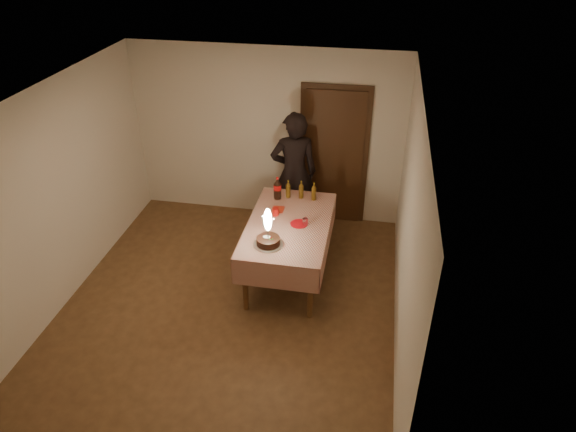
% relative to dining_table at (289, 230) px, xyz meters
% --- Properties ---
extents(ground, '(4.00, 4.50, 0.01)m').
position_rel_dining_table_xyz_m(ground, '(-0.61, -0.69, -0.71)').
color(ground, brown).
rests_on(ground, ground).
extents(room_shell, '(4.04, 4.54, 2.62)m').
position_rel_dining_table_xyz_m(room_shell, '(-0.58, -0.62, 0.95)').
color(room_shell, beige).
rests_on(room_shell, ground).
extents(dining_table, '(1.02, 1.72, 0.81)m').
position_rel_dining_table_xyz_m(dining_table, '(0.00, 0.00, 0.00)').
color(dining_table, brown).
rests_on(dining_table, ground).
extents(birthday_cake, '(0.35, 0.35, 0.48)m').
position_rel_dining_table_xyz_m(birthday_cake, '(-0.15, -0.49, 0.23)').
color(birthday_cake, white).
rests_on(birthday_cake, dining_table).
extents(red_plate, '(0.22, 0.22, 0.01)m').
position_rel_dining_table_xyz_m(red_plate, '(0.13, 0.00, 0.11)').
color(red_plate, red).
rests_on(red_plate, dining_table).
extents(red_cup, '(0.08, 0.08, 0.10)m').
position_rel_dining_table_xyz_m(red_cup, '(-0.20, 0.16, 0.16)').
color(red_cup, red).
rests_on(red_cup, dining_table).
extents(clear_cup, '(0.07, 0.07, 0.09)m').
position_rel_dining_table_xyz_m(clear_cup, '(0.21, 0.00, 0.15)').
color(clear_cup, white).
rests_on(clear_cup, dining_table).
extents(napkin_stack, '(0.15, 0.15, 0.02)m').
position_rel_dining_table_xyz_m(napkin_stack, '(-0.19, 0.29, 0.12)').
color(napkin_stack, red).
rests_on(napkin_stack, dining_table).
extents(cola_bottle, '(0.10, 0.10, 0.32)m').
position_rel_dining_table_xyz_m(cola_bottle, '(-0.26, 0.59, 0.26)').
color(cola_bottle, black).
rests_on(cola_bottle, dining_table).
extents(amber_bottle_left, '(0.06, 0.06, 0.25)m').
position_rel_dining_table_xyz_m(amber_bottle_left, '(-0.13, 0.65, 0.23)').
color(amber_bottle_left, '#55380E').
rests_on(amber_bottle_left, dining_table).
extents(amber_bottle_right, '(0.06, 0.06, 0.25)m').
position_rel_dining_table_xyz_m(amber_bottle_right, '(0.22, 0.64, 0.23)').
color(amber_bottle_right, '#55380E').
rests_on(amber_bottle_right, dining_table).
extents(amber_bottle_mid, '(0.06, 0.06, 0.25)m').
position_rel_dining_table_xyz_m(amber_bottle_mid, '(0.05, 0.66, 0.23)').
color(amber_bottle_mid, '#55380E').
rests_on(amber_bottle_mid, dining_table).
extents(photographer, '(0.77, 0.61, 1.84)m').
position_rel_dining_table_xyz_m(photographer, '(-0.13, 1.16, 0.21)').
color(photographer, black).
rests_on(photographer, ground).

